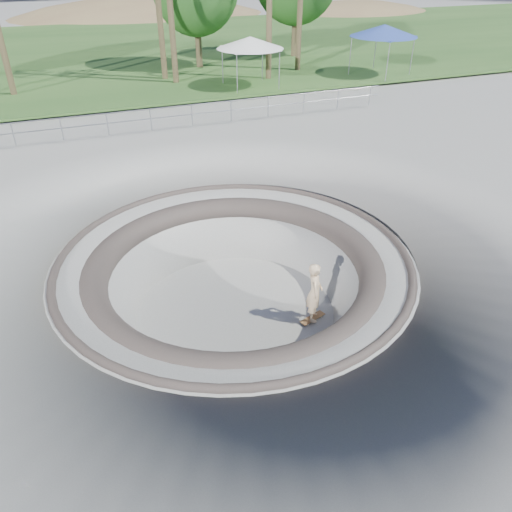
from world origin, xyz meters
name	(u,v)px	position (x,y,z in m)	size (l,w,h in m)	color
ground	(234,258)	(0.00, 0.00, 0.00)	(180.00, 180.00, 0.00)	#A5A49F
skate_bowl	(235,308)	(0.00, 0.00, -1.83)	(14.00, 14.00, 4.10)	#A5A49F
grass_strip	(100,51)	(0.00, 34.00, 0.22)	(180.00, 36.00, 0.12)	#2B5020
distant_hills	(119,79)	(3.78, 57.17, -7.02)	(103.20, 45.00, 28.60)	brown
safety_railing	(151,119)	(0.00, 12.00, 0.69)	(25.00, 0.06, 1.03)	gray
skateboard	(313,318)	(2.00, -1.29, -1.83)	(0.89, 0.50, 0.09)	brown
skater	(315,292)	(2.00, -1.29, -0.86)	(0.69, 0.46, 1.90)	beige
canopy_white	(250,43)	(7.29, 18.00, 2.77)	(5.63, 5.63, 2.85)	gray
canopy_blue	(384,31)	(16.52, 18.00, 2.98)	(5.62, 5.62, 3.09)	gray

